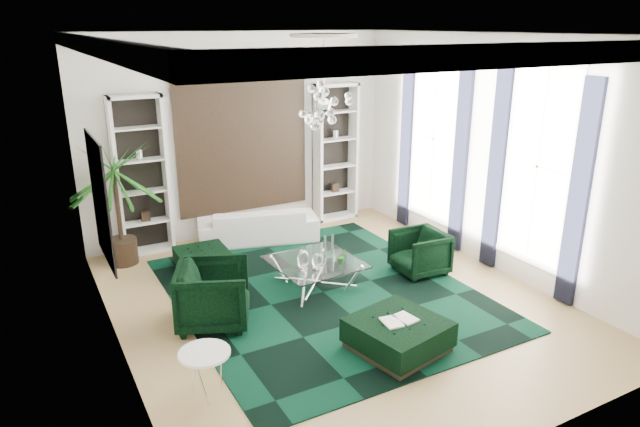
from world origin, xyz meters
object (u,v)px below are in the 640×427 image
ottoman_side (203,260)px  coffee_table (315,274)px  side_table (206,375)px  armchair_left (214,295)px  palm (116,189)px  armchair_right (420,252)px  ottoman_front (398,336)px  sofa (258,224)px

ottoman_side → coffee_table: bearing=-47.0°
side_table → armchair_left: bearing=68.2°
ottoman_side → side_table: size_ratio=1.43×
ottoman_side → side_table: 3.45m
ottoman_side → palm: (-1.10, 0.95, 1.15)m
armchair_right → ottoman_side: size_ratio=0.98×
side_table → palm: size_ratio=0.21×
coffee_table → ottoman_front: (0.05, -2.10, -0.01)m
armchair_left → palm: 2.98m
ottoman_front → side_table: (-2.40, 0.25, 0.06)m
sofa → armchair_right: (1.75, -2.65, 0.04)m
coffee_table → ottoman_front: size_ratio=1.22×
armchair_right → ottoman_front: 2.44m
sofa → coffee_table: 2.30m
armchair_right → armchair_left: bearing=-85.8°
ottoman_front → palm: (-2.50, 4.50, 1.13)m
sofa → palm: bearing=13.0°
sofa → coffee_table: (0.00, -2.30, -0.11)m
ottoman_front → coffee_table: bearing=91.4°
ottoman_front → ottoman_side: bearing=111.5°
sofa → side_table: bearing=75.8°
side_table → ottoman_side: bearing=73.1°
armchair_right → coffee_table: 1.79m
armchair_left → side_table: 1.62m
armchair_left → sofa: bearing=-10.3°
armchair_right → side_table: armchair_right is taller
armchair_right → palm: 5.11m
sofa → palm: (-2.45, 0.10, 1.01)m
side_table → palm: palm is taller
sofa → side_table: sofa is taller
armchair_right → sofa: bearing=-142.4°
coffee_table → side_table: side_table is taller
side_table → palm: (-0.10, 4.25, 1.06)m
side_table → coffee_table: bearing=38.2°
side_table → palm: bearing=91.3°
sofa → ottoman_side: bearing=47.5°
ottoman_side → side_table: (-1.00, -3.30, 0.09)m
armchair_right → ottoman_front: (-1.70, -1.75, -0.15)m
sofa → coffee_table: bearing=105.4°
armchair_left → coffee_table: 1.80m
armchair_left → palm: size_ratio=0.36×
armchair_right → side_table: (-4.10, -1.50, -0.09)m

